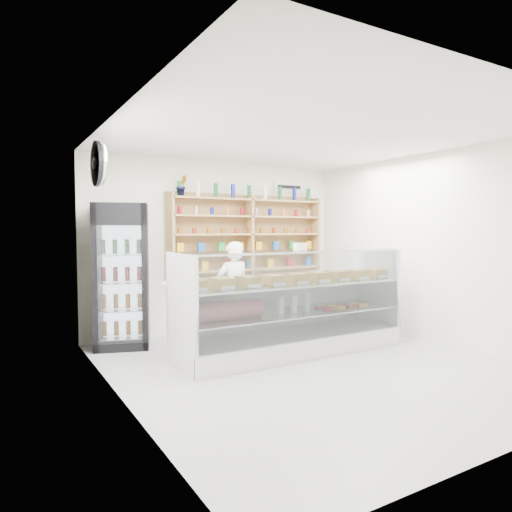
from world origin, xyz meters
TOP-DOWN VIEW (x-y plane):
  - room at (0.00, 0.00)m, footprint 5.00×5.00m
  - display_counter at (0.19, 0.66)m, footprint 3.22×0.96m
  - shop_worker at (-0.21, 1.60)m, footprint 0.57×0.40m
  - drinks_cooler at (-1.71, 2.14)m, footprint 0.92×0.91m
  - wall_shelving at (0.50, 2.34)m, footprint 2.84×0.28m
  - potted_plant at (-0.71, 2.34)m, footprint 0.19×0.16m
  - security_mirror at (-2.17, 1.20)m, footprint 0.15×0.50m
  - wall_sign at (1.40, 2.47)m, footprint 0.62×0.03m

SIDE VIEW (x-z plane):
  - display_counter at x=0.19m, z-range -0.32..1.08m
  - shop_worker at x=-0.21m, z-range 0.00..1.50m
  - drinks_cooler at x=-1.71m, z-range 0.00..2.04m
  - room at x=0.00m, z-range -1.10..3.90m
  - wall_shelving at x=0.50m, z-range 0.93..2.26m
  - potted_plant at x=-0.71m, z-range 2.20..2.52m
  - security_mirror at x=-2.17m, z-range 2.20..2.70m
  - wall_sign at x=1.40m, z-range 2.35..2.55m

